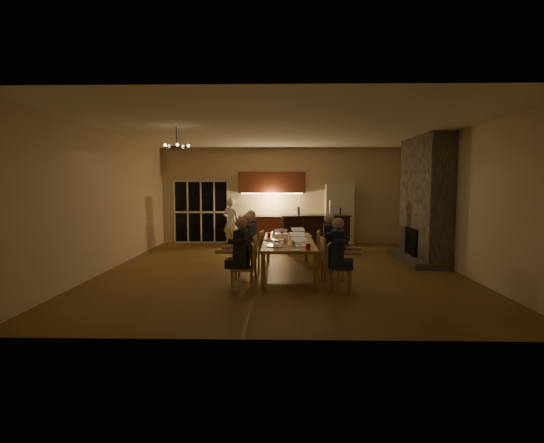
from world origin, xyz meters
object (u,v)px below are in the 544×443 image
at_px(person_right_near, 338,255).
at_px(laptop_c, 280,235).
at_px(chair_right_mid, 332,258).
at_px(person_left_mid, 248,246).
at_px(dining_table, 288,257).
at_px(bar_blender, 332,207).
at_px(plate_far, 307,236).
at_px(laptop_f, 299,230).
at_px(chair_right_far, 327,250).
at_px(chair_left_mid, 246,257).
at_px(laptop_d, 297,235).
at_px(person_right_mid, 329,246).
at_px(mug_mid, 290,235).
at_px(bar_island, 315,233).
at_px(mug_back, 274,234).
at_px(chair_left_near, 242,268).
at_px(redcup_near, 308,247).
at_px(chandelier, 177,148).
at_px(person_left_far, 251,239).
at_px(mug_front, 285,241).
at_px(laptop_a, 275,241).
at_px(can_cola, 282,231).
at_px(refrigerator, 339,214).
at_px(plate_near, 304,244).
at_px(can_silver, 293,242).
at_px(chair_right_near, 340,268).
at_px(laptop_b, 302,241).
at_px(standing_person, 231,222).
at_px(bar_bottle, 299,211).
at_px(person_left_near, 242,255).
at_px(redcup_mid, 269,235).
at_px(laptop_e, 280,230).
at_px(plate_left, 273,245).
at_px(chair_left_far, 253,250).

xyz_separation_m(person_right_near, laptop_c, (-1.07, 1.61, 0.17)).
distance_m(chair_right_mid, person_left_mid, 1.79).
xyz_separation_m(dining_table, bar_blender, (1.35, 3.28, 0.93)).
bearing_deg(person_right_near, dining_table, 38.80).
bearing_deg(plate_far, laptop_f, 126.40).
xyz_separation_m(chair_right_mid, laptop_f, (-0.62, 1.59, 0.42)).
relative_size(chair_right_far, plate_far, 3.67).
relative_size(chair_left_mid, laptop_d, 2.78).
bearing_deg(person_right_mid, mug_mid, 39.14).
distance_m(bar_island, mug_back, 2.67).
height_order(chair_left_near, plate_far, chair_left_near).
relative_size(chair_left_near, redcup_near, 7.42).
xyz_separation_m(chandelier, redcup_near, (2.71, -0.98, -1.94)).
height_order(person_right_mid, person_left_far, same).
xyz_separation_m(person_left_far, mug_front, (0.80, -1.13, 0.11)).
xyz_separation_m(chair_right_mid, mug_front, (-0.98, 0.04, 0.36)).
distance_m(laptop_a, can_cola, 2.36).
height_order(chair_left_near, chandelier, chandelier).
height_order(refrigerator, plate_near, refrigerator).
bearing_deg(person_left_far, can_silver, 39.75).
xyz_separation_m(person_left_far, laptop_a, (0.59, -1.59, 0.17)).
xyz_separation_m(chair_right_near, mug_mid, (-0.87, 2.13, 0.36)).
bearing_deg(laptop_c, laptop_b, 113.57).
bearing_deg(mug_back, standing_person, 113.34).
bearing_deg(dining_table, person_right_mid, -29.44).
relative_size(standing_person, laptop_f, 4.87).
distance_m(person_right_mid, can_cola, 2.11).
relative_size(can_cola, plate_near, 0.44).
distance_m(redcup_near, bar_bottle, 4.53).
bearing_deg(can_cola, refrigerator, 59.84).
height_order(laptop_a, mug_mid, laptop_a).
distance_m(person_right_near, bar_blender, 4.94).
distance_m(refrigerator, mug_back, 4.29).
height_order(refrigerator, person_left_near, refrigerator).
height_order(laptop_a, plate_far, laptop_a).
relative_size(dining_table, person_right_near, 2.22).
xyz_separation_m(dining_table, chair_right_far, (0.91, 0.56, 0.07)).
relative_size(redcup_near, can_silver, 1.00).
xyz_separation_m(chair_right_near, person_left_near, (-1.82, -0.04, 0.24)).
height_order(laptop_d, redcup_mid, laptop_d).
bearing_deg(laptop_e, chandelier, 31.10).
distance_m(chair_right_mid, laptop_b, 0.84).
bearing_deg(bar_blender, laptop_c, -121.75).
relative_size(chair_right_near, chair_right_far, 1.00).
bearing_deg(plate_far, plate_left, -116.02).
xyz_separation_m(chair_left_near, chair_right_far, (1.79, 2.16, 0.00)).
xyz_separation_m(bar_island, chair_left_far, (-1.67, -2.70, -0.10)).
distance_m(chair_left_mid, can_silver, 1.09).
distance_m(chair_right_mid, mug_back, 1.92).
height_order(person_right_mid, redcup_near, person_right_mid).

